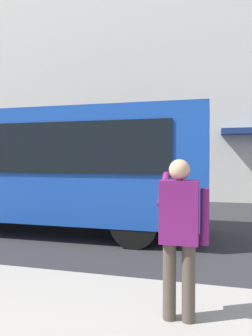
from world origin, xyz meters
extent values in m
plane|color=#2B2B2D|center=(0.00, 0.00, 0.00)|extent=(60.00, 60.00, 0.00)
cube|color=beige|center=(0.00, -6.80, 6.00)|extent=(28.00, 0.80, 12.00)
cube|color=#1947AD|center=(3.64, 0.38, 1.70)|extent=(9.00, 2.50, 2.60)
cube|color=black|center=(3.64, 1.64, 2.10)|extent=(7.60, 0.06, 1.10)
cylinder|color=black|center=(0.64, -0.72, 0.50)|extent=(1.00, 0.28, 1.00)
cylinder|color=black|center=(0.64, 1.48, 0.50)|extent=(1.00, 0.28, 1.00)
cylinder|color=#4C4238|center=(-0.68, 4.56, 0.56)|extent=(0.14, 0.14, 0.82)
cylinder|color=#4C4238|center=(-0.48, 4.56, 0.56)|extent=(0.14, 0.14, 0.82)
cube|color=#6B1960|center=(-0.58, 4.56, 1.30)|extent=(0.40, 0.24, 0.66)
sphere|color=#D8A884|center=(-0.58, 4.56, 1.74)|extent=(0.22, 0.22, 0.22)
cylinder|color=#6B1960|center=(-0.84, 4.56, 1.26)|extent=(0.09, 0.09, 0.58)
cylinder|color=#6B1960|center=(-0.40, 4.40, 1.52)|extent=(0.09, 0.48, 0.37)
cube|color=black|center=(-0.48, 4.26, 1.72)|extent=(0.07, 0.01, 0.14)
camera|label=1|loc=(-0.90, 7.93, 1.85)|focal=34.32mm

